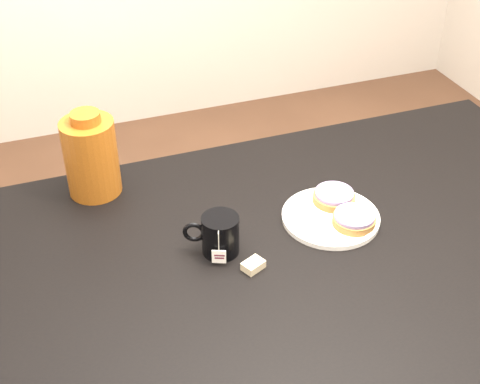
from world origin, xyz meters
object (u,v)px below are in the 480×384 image
at_px(table, 321,267).
at_px(bagel_front, 354,219).
at_px(bagel_back, 334,197).
at_px(bagel_package, 91,156).
at_px(teabag_pouch, 253,265).
at_px(plate, 331,216).
at_px(mug, 219,234).

bearing_deg(table, bagel_front, 9.91).
xyz_separation_m(bagel_back, bagel_front, (0.00, -0.09, 0.00)).
bearing_deg(table, bagel_back, 54.67).
bearing_deg(bagel_back, bagel_package, 154.03).
bearing_deg(teabag_pouch, plate, 23.02).
xyz_separation_m(teabag_pouch, bagel_package, (-0.26, 0.39, 0.09)).
relative_size(bagel_back, teabag_pouch, 2.26).
distance_m(bagel_front, mug, 0.31).
distance_m(table, mug, 0.27).
xyz_separation_m(bagel_back, mug, (-0.30, -0.07, 0.02)).
bearing_deg(bagel_package, plate, -31.58).
bearing_deg(bagel_front, table, -170.09).
bearing_deg(bagel_front, bagel_back, 92.21).
distance_m(plate, bagel_back, 0.06).
relative_size(table, teabag_pouch, 31.11).
distance_m(bagel_front, teabag_pouch, 0.27).
bearing_deg(table, teabag_pouch, -168.59).
bearing_deg(teabag_pouch, mug, 121.58).
xyz_separation_m(table, bagel_front, (0.08, 0.01, 0.11)).
bearing_deg(bagel_front, mug, 174.93).
height_order(table, plate, plate).
bearing_deg(bagel_back, table, -125.33).
relative_size(table, plate, 6.26).
height_order(table, mug, mug).
height_order(bagel_back, teabag_pouch, bagel_back).
bearing_deg(bagel_back, bagel_front, -87.79).
relative_size(teabag_pouch, bagel_package, 0.21).
relative_size(table, bagel_package, 6.56).
height_order(plate, teabag_pouch, teabag_pouch).
bearing_deg(teabag_pouch, table, 11.41).
bearing_deg(mug, table, 12.61).
bearing_deg(teabag_pouch, bagel_front, 10.96).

